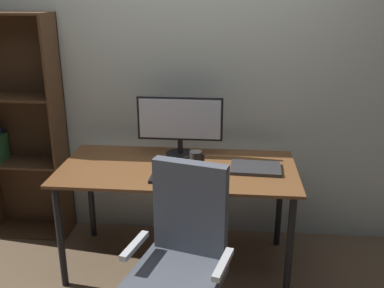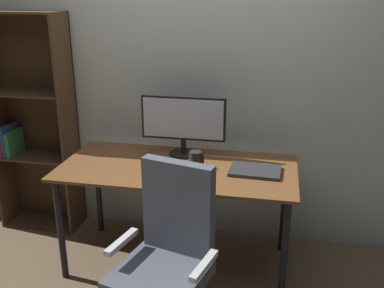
{
  "view_description": "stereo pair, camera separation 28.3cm",
  "coord_description": "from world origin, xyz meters",
  "views": [
    {
      "loc": [
        0.34,
        -2.63,
        1.83
      ],
      "look_at": [
        0.09,
        0.03,
        0.89
      ],
      "focal_mm": 40.76,
      "sensor_mm": 36.0,
      "label": 1
    },
    {
      "loc": [
        0.62,
        -2.59,
        1.83
      ],
      "look_at": [
        0.09,
        0.03,
        0.89
      ],
      "focal_mm": 40.76,
      "sensor_mm": 36.0,
      "label": 2
    }
  ],
  "objects": [
    {
      "name": "laptop",
      "position": [
        0.51,
        0.0,
        0.75
      ],
      "size": [
        0.33,
        0.24,
        0.02
      ],
      "primitive_type": "cube",
      "rotation": [
        0.0,
        0.0,
        -0.05
      ],
      "color": "#2D2D30",
      "rests_on": "desk"
    },
    {
      "name": "desk",
      "position": [
        0.0,
        0.0,
        0.66
      ],
      "size": [
        1.55,
        0.74,
        0.74
      ],
      "color": "brown",
      "rests_on": "ground"
    },
    {
      "name": "coffee_mug",
      "position": [
        0.12,
        0.01,
        0.79
      ],
      "size": [
        0.1,
        0.08,
        0.11
      ],
      "color": "black",
      "rests_on": "desk"
    },
    {
      "name": "keyboard",
      "position": [
        0.0,
        -0.23,
        0.75
      ],
      "size": [
        0.29,
        0.11,
        0.02
      ],
      "primitive_type": "cube",
      "rotation": [
        0.0,
        0.0,
        -0.02
      ],
      "color": "black",
      "rests_on": "desk"
    },
    {
      "name": "ground_plane",
      "position": [
        0.0,
        0.0,
        0.0
      ],
      "size": [
        12.0,
        12.0,
        0.0
      ],
      "primitive_type": "plane",
      "color": "brown"
    },
    {
      "name": "back_wall",
      "position": [
        0.0,
        0.54,
        1.3
      ],
      "size": [
        6.4,
        0.1,
        2.6
      ],
      "primitive_type": "cube",
      "color": "beige",
      "rests_on": "ground"
    },
    {
      "name": "mouse",
      "position": [
        0.19,
        -0.24,
        0.76
      ],
      "size": [
        0.06,
        0.1,
        0.03
      ],
      "primitive_type": "cube",
      "rotation": [
        0.0,
        0.0,
        -0.08
      ],
      "color": "black",
      "rests_on": "desk"
    },
    {
      "name": "office_chair",
      "position": [
        0.1,
        -0.71,
        0.46
      ],
      "size": [
        0.57,
        0.56,
        1.01
      ],
      "rotation": [
        0.0,
        0.0,
        -0.26
      ],
      "color": "#B7BABC",
      "rests_on": "ground"
    },
    {
      "name": "bookshelf",
      "position": [
        -1.24,
        0.37,
        0.84
      ],
      "size": [
        0.62,
        0.28,
        1.7
      ],
      "color": "#4C331E",
      "rests_on": "ground"
    },
    {
      "name": "monitor",
      "position": [
        -0.01,
        0.23,
        0.98
      ],
      "size": [
        0.59,
        0.2,
        0.42
      ],
      "color": "black",
      "rests_on": "desk"
    }
  ]
}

